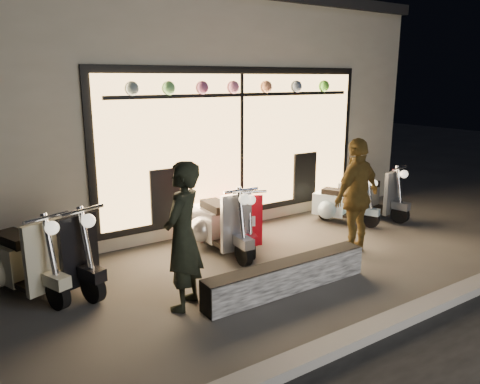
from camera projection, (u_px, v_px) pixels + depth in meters
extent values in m
plane|color=#383533|center=(270.00, 270.00, 6.71)|extent=(40.00, 40.00, 0.00)
cube|color=slate|center=(381.00, 326.00, 5.07)|extent=(40.00, 0.25, 0.12)
cube|color=beige|center=(134.00, 110.00, 10.28)|extent=(10.00, 6.00, 4.00)
cube|color=black|center=(128.00, 8.00, 9.78)|extent=(10.20, 6.20, 0.20)
cube|color=black|center=(240.00, 143.00, 8.37)|extent=(5.45, 0.06, 2.65)
cube|color=#FFBF6B|center=(241.00, 143.00, 8.34)|extent=(5.20, 0.04, 2.40)
cube|color=black|center=(242.00, 95.00, 8.10)|extent=(4.90, 0.06, 0.06)
cube|color=black|center=(287.00, 276.00, 6.02)|extent=(2.42, 0.28, 0.40)
cylinder|color=black|center=(244.00, 254.00, 6.84)|extent=(0.13, 0.37, 0.36)
cylinder|color=black|center=(211.00, 234.00, 7.73)|extent=(0.15, 0.37, 0.36)
cube|color=#A9A8AC|center=(236.00, 223.00, 6.93)|extent=(0.49, 0.10, 0.87)
cube|color=#A9A8AC|center=(213.00, 222.00, 7.59)|extent=(0.49, 0.77, 0.49)
cube|color=black|center=(216.00, 206.00, 7.43)|extent=(0.33, 0.61, 0.13)
sphere|color=#FFF2CC|center=(244.00, 199.00, 6.63)|extent=(0.17, 0.17, 0.16)
cylinder|color=black|center=(250.00, 249.00, 7.07)|extent=(0.22, 0.35, 0.34)
cylinder|color=black|center=(238.00, 229.00, 8.01)|extent=(0.24, 0.36, 0.34)
cube|color=red|center=(248.00, 221.00, 7.18)|extent=(0.45, 0.24, 0.81)
cube|color=red|center=(239.00, 219.00, 7.87)|extent=(0.65, 0.80, 0.45)
cube|color=black|center=(240.00, 205.00, 7.71)|extent=(0.47, 0.62, 0.12)
sphere|color=#FFF2CC|center=(251.00, 200.00, 6.88)|extent=(0.19, 0.19, 0.15)
cylinder|color=black|center=(93.00, 288.00, 5.71)|extent=(0.23, 0.39, 0.37)
cylinder|color=black|center=(43.00, 267.00, 6.35)|extent=(0.25, 0.40, 0.37)
cube|color=black|center=(79.00, 251.00, 5.75)|extent=(0.50, 0.24, 0.90)
cube|color=black|center=(46.00, 252.00, 6.24)|extent=(0.70, 0.88, 0.51)
cube|color=black|center=(48.00, 232.00, 6.10)|extent=(0.50, 0.69, 0.13)
sphere|color=#FFF2CC|center=(88.00, 221.00, 5.50)|extent=(0.21, 0.21, 0.17)
cylinder|color=black|center=(58.00, 295.00, 5.55)|extent=(0.23, 0.38, 0.36)
cylinder|color=black|center=(11.00, 273.00, 6.16)|extent=(0.25, 0.39, 0.36)
cube|color=beige|center=(44.00, 258.00, 5.57)|extent=(0.49, 0.24, 0.88)
cube|color=beige|center=(13.00, 259.00, 6.04)|extent=(0.68, 0.86, 0.49)
cube|color=black|center=(15.00, 239.00, 5.91)|extent=(0.49, 0.67, 0.13)
sphere|color=#FFF2CC|center=(52.00, 228.00, 5.34)|extent=(0.21, 0.21, 0.16)
cylinder|color=black|center=(371.00, 220.00, 8.59)|extent=(0.20, 0.31, 0.30)
cylinder|color=black|center=(326.00, 213.00, 9.05)|extent=(0.22, 0.32, 0.30)
cube|color=#8EB2C9|center=(362.00, 200.00, 8.60)|extent=(0.40, 0.22, 0.72)
cube|color=#8EB2C9|center=(331.00, 204.00, 8.96)|extent=(0.59, 0.71, 0.41)
cube|color=black|center=(336.00, 192.00, 8.85)|extent=(0.43, 0.55, 0.11)
sphere|color=#FFF2CC|center=(374.00, 183.00, 8.42)|extent=(0.17, 0.17, 0.13)
cylinder|color=black|center=(400.00, 214.00, 8.84)|extent=(0.17, 0.35, 0.34)
cylinder|color=black|center=(353.00, 205.00, 9.52)|extent=(0.19, 0.36, 0.34)
cube|color=slate|center=(391.00, 193.00, 8.89)|extent=(0.47, 0.17, 0.82)
cube|color=slate|center=(358.00, 196.00, 9.40)|extent=(0.56, 0.78, 0.46)
cube|color=black|center=(364.00, 183.00, 9.27)|extent=(0.40, 0.61, 0.12)
sphere|color=#FFF2CC|center=(404.00, 174.00, 8.65)|extent=(0.18, 0.18, 0.15)
imported|color=black|center=(183.00, 236.00, 5.44)|extent=(0.77, 0.74, 1.78)
imported|color=brown|center=(357.00, 196.00, 7.21)|extent=(1.12, 0.62, 1.81)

